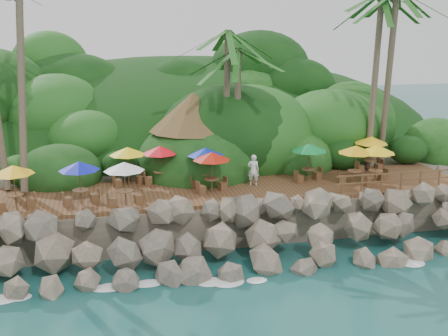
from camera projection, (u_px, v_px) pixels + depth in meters
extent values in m
plane|color=#19514F|center=(254.00, 279.00, 23.16)|extent=(140.00, 140.00, 0.00)
cube|color=gray|center=(193.00, 165.00, 37.99)|extent=(32.00, 25.20, 2.10)
ellipsoid|color=#143811|center=(179.00, 155.00, 45.33)|extent=(44.80, 28.00, 15.40)
cube|color=brown|center=(224.00, 190.00, 28.26)|extent=(26.00, 5.00, 0.20)
ellipsoid|color=white|center=(36.00, 297.00, 21.55)|extent=(1.20, 0.80, 0.06)
ellipsoid|color=white|center=(112.00, 289.00, 22.18)|extent=(1.20, 0.80, 0.06)
ellipsoid|color=white|center=(184.00, 282.00, 22.81)|extent=(1.20, 0.80, 0.06)
ellipsoid|color=white|center=(252.00, 275.00, 23.44)|extent=(1.20, 0.80, 0.06)
ellipsoid|color=white|center=(317.00, 269.00, 24.07)|extent=(1.20, 0.80, 0.06)
ellipsoid|color=white|center=(378.00, 263.00, 24.70)|extent=(1.20, 0.80, 0.06)
ellipsoid|color=white|center=(436.00, 257.00, 25.32)|extent=(1.20, 0.80, 0.06)
cylinder|color=brown|center=(21.00, 58.00, 26.84)|extent=(0.86, 3.41, 13.13)
cylinder|color=brown|center=(227.00, 104.00, 30.55)|extent=(0.58, 0.65, 7.95)
ellipsoid|color=#23601E|center=(227.00, 32.00, 29.53)|extent=(6.00, 6.00, 2.40)
cylinder|color=brown|center=(238.00, 112.00, 30.55)|extent=(0.63, 0.86, 6.99)
ellipsoid|color=#23601E|center=(238.00, 50.00, 29.66)|extent=(6.00, 6.00, 2.40)
cylinder|color=brown|center=(374.00, 83.00, 31.27)|extent=(1.14, 1.41, 10.00)
cylinder|color=brown|center=(388.00, 83.00, 31.31)|extent=(0.49, 1.00, 10.10)
cylinder|color=brown|center=(173.00, 157.00, 29.88)|extent=(0.16, 0.16, 2.40)
cylinder|color=brown|center=(222.00, 154.00, 30.46)|extent=(0.16, 0.16, 2.40)
cylinder|color=brown|center=(167.00, 146.00, 32.52)|extent=(0.16, 0.16, 2.40)
cylinder|color=brown|center=(213.00, 144.00, 33.10)|extent=(0.16, 0.16, 2.40)
cone|color=brown|center=(193.00, 111.00, 30.90)|extent=(5.17, 5.17, 2.20)
cylinder|color=brown|center=(81.00, 197.00, 25.65)|extent=(0.07, 0.07, 0.68)
cylinder|color=brown|center=(81.00, 190.00, 25.56)|extent=(0.78, 0.78, 0.05)
cylinder|color=brown|center=(80.00, 184.00, 25.48)|extent=(0.05, 0.05, 2.03)
cone|color=#0D15B1|center=(79.00, 166.00, 25.25)|extent=(1.94, 1.94, 0.42)
cube|color=brown|center=(68.00, 202.00, 25.41)|extent=(0.47, 0.47, 0.42)
cube|color=brown|center=(95.00, 198.00, 25.96)|extent=(0.47, 0.47, 0.42)
cylinder|color=brown|center=(354.00, 177.00, 29.01)|extent=(0.07, 0.07, 0.68)
cylinder|color=brown|center=(355.00, 171.00, 28.92)|extent=(0.78, 0.78, 0.05)
cylinder|color=brown|center=(355.00, 165.00, 28.84)|extent=(0.05, 0.05, 2.03)
cone|color=gold|center=(356.00, 149.00, 28.62)|extent=(1.94, 1.94, 0.42)
cube|color=brown|center=(342.00, 179.00, 29.08)|extent=(0.48, 0.48, 0.42)
cube|color=brown|center=(366.00, 180.00, 29.02)|extent=(0.48, 0.48, 0.42)
cylinder|color=brown|center=(206.00, 180.00, 28.49)|extent=(0.07, 0.07, 0.68)
cylinder|color=brown|center=(206.00, 174.00, 28.40)|extent=(0.78, 0.78, 0.05)
cylinder|color=brown|center=(206.00, 168.00, 28.32)|extent=(0.05, 0.05, 2.03)
cone|color=#0C23A6|center=(205.00, 152.00, 28.09)|extent=(1.94, 1.94, 0.42)
cube|color=brown|center=(194.00, 184.00, 28.28)|extent=(0.45, 0.45, 0.42)
cube|color=brown|center=(217.00, 181.00, 28.76)|extent=(0.45, 0.45, 0.42)
cylinder|color=brown|center=(126.00, 198.00, 25.56)|extent=(0.07, 0.07, 0.68)
cylinder|color=brown|center=(125.00, 191.00, 25.47)|extent=(0.78, 0.78, 0.05)
cylinder|color=brown|center=(125.00, 184.00, 25.38)|extent=(0.05, 0.05, 2.03)
cone|color=white|center=(124.00, 166.00, 25.16)|extent=(1.94, 1.94, 0.42)
cube|color=brown|center=(112.00, 202.00, 25.34)|extent=(0.45, 0.45, 0.42)
cube|color=brown|center=(139.00, 199.00, 25.83)|extent=(0.45, 0.45, 0.42)
cylinder|color=brown|center=(16.00, 202.00, 24.98)|extent=(0.07, 0.07, 0.68)
cylinder|color=brown|center=(15.00, 195.00, 24.89)|extent=(0.78, 0.78, 0.05)
cylinder|color=brown|center=(15.00, 188.00, 24.81)|extent=(0.05, 0.05, 2.03)
cone|color=yellow|center=(13.00, 170.00, 24.58)|extent=(1.94, 1.94, 0.42)
cube|color=brown|center=(2.00, 206.00, 24.75)|extent=(0.46, 0.46, 0.42)
cube|color=brown|center=(31.00, 203.00, 25.28)|extent=(0.46, 0.46, 0.42)
cylinder|color=brown|center=(212.00, 185.00, 27.54)|extent=(0.07, 0.07, 0.68)
cylinder|color=brown|center=(212.00, 179.00, 27.45)|extent=(0.78, 0.78, 0.05)
cylinder|color=brown|center=(212.00, 173.00, 27.37)|extent=(0.05, 0.05, 2.03)
cone|color=#B81A0B|center=(212.00, 156.00, 27.14)|extent=(1.94, 1.94, 0.42)
cube|color=brown|center=(201.00, 190.00, 27.22)|extent=(0.50, 0.50, 0.42)
cube|color=brown|center=(222.00, 186.00, 27.92)|extent=(0.50, 0.50, 0.42)
cylinder|color=brown|center=(308.00, 175.00, 29.46)|extent=(0.07, 0.07, 0.68)
cylinder|color=brown|center=(308.00, 169.00, 29.37)|extent=(0.78, 0.78, 0.05)
cylinder|color=brown|center=(309.00, 163.00, 29.29)|extent=(0.05, 0.05, 2.03)
cone|color=#0D7731|center=(309.00, 147.00, 29.07)|extent=(1.94, 1.94, 0.42)
cube|color=brown|center=(299.00, 179.00, 29.18)|extent=(0.49, 0.49, 0.42)
cube|color=brown|center=(317.00, 176.00, 29.81)|extent=(0.49, 0.49, 0.42)
cylinder|color=brown|center=(375.00, 177.00, 29.05)|extent=(0.07, 0.07, 0.68)
cylinder|color=brown|center=(376.00, 171.00, 28.96)|extent=(0.78, 0.78, 0.05)
cylinder|color=brown|center=(376.00, 165.00, 28.88)|extent=(0.05, 0.05, 2.03)
cone|color=yellow|center=(377.00, 149.00, 28.65)|extent=(1.94, 1.94, 0.42)
cube|color=brown|center=(367.00, 181.00, 28.73)|extent=(0.51, 0.51, 0.42)
cube|color=brown|center=(383.00, 178.00, 29.44)|extent=(0.51, 0.51, 0.42)
cylinder|color=brown|center=(369.00, 166.00, 31.34)|extent=(0.07, 0.07, 0.68)
cylinder|color=brown|center=(370.00, 160.00, 31.25)|extent=(0.78, 0.78, 0.05)
cylinder|color=brown|center=(370.00, 155.00, 31.17)|extent=(0.05, 0.05, 2.03)
cone|color=yellow|center=(371.00, 140.00, 30.94)|extent=(1.94, 1.94, 0.42)
cube|color=brown|center=(360.00, 169.00, 31.16)|extent=(0.43, 0.43, 0.42)
cube|color=brown|center=(379.00, 167.00, 31.59)|extent=(0.43, 0.43, 0.42)
cylinder|color=brown|center=(129.00, 179.00, 28.64)|extent=(0.07, 0.07, 0.68)
cylinder|color=brown|center=(129.00, 173.00, 28.55)|extent=(0.78, 0.78, 0.05)
cylinder|color=brown|center=(128.00, 167.00, 28.47)|extent=(0.05, 0.05, 2.03)
cone|color=yellow|center=(128.00, 151.00, 28.24)|extent=(1.94, 1.94, 0.42)
cube|color=brown|center=(118.00, 183.00, 28.33)|extent=(0.50, 0.50, 0.42)
cube|color=brown|center=(140.00, 180.00, 29.01)|extent=(0.50, 0.50, 0.42)
cylinder|color=brown|center=(161.00, 178.00, 28.92)|extent=(0.07, 0.07, 0.68)
cylinder|color=brown|center=(160.00, 171.00, 28.83)|extent=(0.78, 0.78, 0.05)
cylinder|color=brown|center=(160.00, 166.00, 28.75)|extent=(0.05, 0.05, 2.03)
cone|color=red|center=(160.00, 150.00, 28.52)|extent=(1.94, 1.94, 0.42)
cube|color=brown|center=(149.00, 181.00, 28.84)|extent=(0.40, 0.40, 0.42)
cube|color=brown|center=(173.00, 179.00, 29.07)|extent=(0.40, 0.40, 0.42)
cylinder|color=brown|center=(342.00, 185.00, 27.05)|extent=(0.10, 0.10, 1.00)
cylinder|color=brown|center=(362.00, 184.00, 27.28)|extent=(0.10, 0.10, 1.00)
cylinder|color=brown|center=(382.00, 182.00, 27.51)|extent=(0.10, 0.10, 1.00)
cylinder|color=brown|center=(401.00, 181.00, 27.74)|extent=(0.10, 0.10, 1.00)
cylinder|color=brown|center=(420.00, 180.00, 27.97)|extent=(0.10, 0.10, 1.00)
cylinder|color=brown|center=(439.00, 179.00, 28.20)|extent=(0.10, 0.10, 1.00)
cube|color=brown|center=(402.00, 173.00, 27.63)|extent=(7.20, 0.06, 0.06)
cube|color=brown|center=(401.00, 180.00, 27.73)|extent=(7.20, 0.06, 0.06)
imported|color=white|center=(253.00, 170.00, 28.52)|extent=(0.70, 0.54, 1.69)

